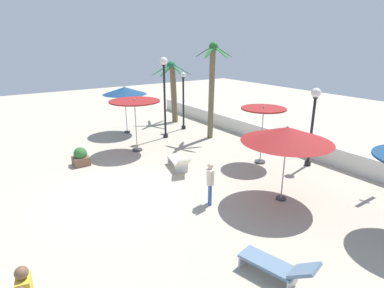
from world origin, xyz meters
name	(u,v)px	position (x,y,z in m)	size (l,w,h in m)	color
ground_plane	(120,195)	(0.00, 0.00, 0.00)	(56.00, 56.00, 0.00)	#B2A893
boundary_wall	(288,142)	(0.00, 9.36, 0.43)	(25.20, 0.30, 0.85)	silver
patio_umbrella_1	(287,135)	(3.62, 4.73, 2.45)	(3.13, 3.13, 2.75)	#333338
patio_umbrella_2	(263,113)	(0.57, 6.76, 2.38)	(2.02, 2.02, 2.70)	#333338
patio_umbrella_3	(135,104)	(-4.26, 2.68, 2.45)	(2.54, 2.54, 2.75)	#333338
patio_umbrella_4	(125,91)	(-7.78, 3.61, 2.61)	(2.63, 2.63, 2.89)	#333338
palm_tree_0	(212,82)	(-3.91, 7.27, 3.28)	(2.02, 1.99, 5.44)	brown
palm_tree_1	(173,84)	(-8.70, 7.55, 2.62)	(2.85, 2.76, 4.18)	brown
lamp_post_0	(164,85)	(-5.49, 5.09, 3.12)	(0.44, 0.44, 4.63)	black
lamp_post_1	(313,115)	(2.06, 8.33, 2.40)	(0.42, 0.42, 3.56)	black
lamp_post_3	(183,98)	(-6.54, 7.02, 2.01)	(0.31, 0.31, 3.61)	black
lounge_chair_0	(179,161)	(-0.82, 3.12, 0.39)	(1.96, 1.01, 0.84)	#B7B7BC
lounge_chair_2	(277,266)	(6.33, 1.45, 0.40)	(1.95, 0.99, 0.83)	#B7B7BC
guest_1	(210,180)	(2.45, 2.37, 0.93)	(0.48, 0.40, 1.55)	#3359B2
planter	(81,157)	(-3.84, -0.33, 0.38)	(0.70, 0.70, 0.85)	brown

